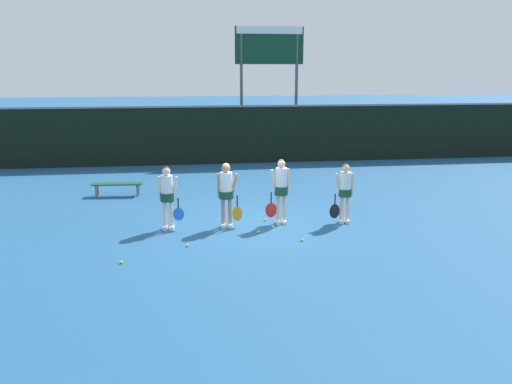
{
  "coord_description": "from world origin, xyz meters",
  "views": [
    {
      "loc": [
        -1.7,
        -12.67,
        4.04
      ],
      "look_at": [
        0.04,
        0.01,
        0.92
      ],
      "focal_mm": 35.0,
      "sensor_mm": 36.0,
      "label": 1
    }
  ],
  "objects_px": {
    "tennis_ball_5": "(259,232)",
    "player_0": "(167,193)",
    "tennis_ball_1": "(265,220)",
    "tennis_ball_3": "(273,227)",
    "player_1": "(226,189)",
    "player_3": "(345,189)",
    "player_2": "(281,186)",
    "tennis_ball_6": "(302,240)",
    "tennis_ball_4": "(187,245)",
    "scoreboard": "(269,58)",
    "tennis_ball_0": "(340,213)",
    "tennis_ball_2": "(121,262)",
    "bench_courtside": "(117,185)"
  },
  "relations": [
    {
      "from": "tennis_ball_4",
      "to": "tennis_ball_6",
      "type": "xyz_separation_m",
      "value": [
        2.77,
        0.03,
        0.0
      ]
    },
    {
      "from": "tennis_ball_3",
      "to": "tennis_ball_6",
      "type": "xyz_separation_m",
      "value": [
        0.53,
        -1.11,
        -0.0
      ]
    },
    {
      "from": "player_3",
      "to": "tennis_ball_2",
      "type": "xyz_separation_m",
      "value": [
        -5.65,
        -2.25,
        -0.92
      ]
    },
    {
      "from": "tennis_ball_1",
      "to": "tennis_ball_2",
      "type": "distance_m",
      "value": 4.46
    },
    {
      "from": "tennis_ball_4",
      "to": "tennis_ball_1",
      "type": "bearing_deg",
      "value": 40.33
    },
    {
      "from": "player_0",
      "to": "tennis_ball_0",
      "type": "relative_size",
      "value": 23.45
    },
    {
      "from": "tennis_ball_0",
      "to": "player_0",
      "type": "bearing_deg",
      "value": -171.83
    },
    {
      "from": "player_2",
      "to": "tennis_ball_2",
      "type": "height_order",
      "value": "player_2"
    },
    {
      "from": "tennis_ball_1",
      "to": "tennis_ball_6",
      "type": "height_order",
      "value": "tennis_ball_6"
    },
    {
      "from": "player_2",
      "to": "tennis_ball_2",
      "type": "relative_size",
      "value": 25.13
    },
    {
      "from": "player_0",
      "to": "tennis_ball_0",
      "type": "bearing_deg",
      "value": 14.8
    },
    {
      "from": "scoreboard",
      "to": "tennis_ball_0",
      "type": "xyz_separation_m",
      "value": [
        0.44,
        -10.24,
        -4.59
      ]
    },
    {
      "from": "player_0",
      "to": "player_1",
      "type": "xyz_separation_m",
      "value": [
        1.53,
        -0.03,
        0.04
      ]
    },
    {
      "from": "scoreboard",
      "to": "player_3",
      "type": "bearing_deg",
      "value": -88.54
    },
    {
      "from": "tennis_ball_1",
      "to": "tennis_ball_2",
      "type": "height_order",
      "value": "tennis_ball_2"
    },
    {
      "from": "tennis_ball_1",
      "to": "tennis_ball_3",
      "type": "distance_m",
      "value": 0.69
    },
    {
      "from": "player_1",
      "to": "tennis_ball_0",
      "type": "bearing_deg",
      "value": 20.25
    },
    {
      "from": "player_0",
      "to": "tennis_ball_4",
      "type": "xyz_separation_m",
      "value": [
        0.48,
        -1.45,
        -0.95
      ]
    },
    {
      "from": "player_3",
      "to": "tennis_ball_3",
      "type": "distance_m",
      "value": 2.21
    },
    {
      "from": "tennis_ball_2",
      "to": "player_0",
      "type": "bearing_deg",
      "value": 68.14
    },
    {
      "from": "tennis_ball_4",
      "to": "tennis_ball_5",
      "type": "height_order",
      "value": "tennis_ball_5"
    },
    {
      "from": "bench_courtside",
      "to": "player_3",
      "type": "relative_size",
      "value": 1.01
    },
    {
      "from": "tennis_ball_1",
      "to": "tennis_ball_4",
      "type": "xyz_separation_m",
      "value": [
        -2.14,
        -1.82,
        -0.0
      ]
    },
    {
      "from": "tennis_ball_4",
      "to": "tennis_ball_6",
      "type": "distance_m",
      "value": 2.77
    },
    {
      "from": "scoreboard",
      "to": "tennis_ball_4",
      "type": "xyz_separation_m",
      "value": [
        -3.96,
        -12.39,
        -4.6
      ]
    },
    {
      "from": "player_2",
      "to": "tennis_ball_3",
      "type": "height_order",
      "value": "player_2"
    },
    {
      "from": "player_0",
      "to": "player_1",
      "type": "relative_size",
      "value": 0.97
    },
    {
      "from": "scoreboard",
      "to": "player_2",
      "type": "relative_size",
      "value": 3.41
    },
    {
      "from": "tennis_ball_2",
      "to": "tennis_ball_5",
      "type": "bearing_deg",
      "value": 27.16
    },
    {
      "from": "scoreboard",
      "to": "player_1",
      "type": "xyz_separation_m",
      "value": [
        -2.91,
        -10.97,
        -3.6
      ]
    },
    {
      "from": "player_1",
      "to": "tennis_ball_5",
      "type": "height_order",
      "value": "player_1"
    },
    {
      "from": "scoreboard",
      "to": "tennis_ball_5",
      "type": "bearing_deg",
      "value": -100.48
    },
    {
      "from": "player_3",
      "to": "tennis_ball_0",
      "type": "distance_m",
      "value": 1.21
    },
    {
      "from": "player_1",
      "to": "tennis_ball_2",
      "type": "relative_size",
      "value": 24.49
    },
    {
      "from": "bench_courtside",
      "to": "tennis_ball_6",
      "type": "xyz_separation_m",
      "value": [
        5.05,
        -5.26,
        -0.33
      ]
    },
    {
      "from": "tennis_ball_1",
      "to": "tennis_ball_3",
      "type": "relative_size",
      "value": 0.94
    },
    {
      "from": "player_1",
      "to": "player_3",
      "type": "relative_size",
      "value": 1.05
    },
    {
      "from": "tennis_ball_4",
      "to": "tennis_ball_3",
      "type": "bearing_deg",
      "value": 26.9
    },
    {
      "from": "player_3",
      "to": "tennis_ball_0",
      "type": "relative_size",
      "value": 22.94
    },
    {
      "from": "player_2",
      "to": "player_3",
      "type": "xyz_separation_m",
      "value": [
        1.72,
        -0.16,
        -0.09
      ]
    },
    {
      "from": "tennis_ball_0",
      "to": "tennis_ball_6",
      "type": "distance_m",
      "value": 2.67
    },
    {
      "from": "bench_courtside",
      "to": "player_2",
      "type": "relative_size",
      "value": 0.94
    },
    {
      "from": "player_1",
      "to": "tennis_ball_5",
      "type": "xyz_separation_m",
      "value": [
        0.76,
        -0.65,
        -0.99
      ]
    },
    {
      "from": "player_0",
      "to": "tennis_ball_6",
      "type": "distance_m",
      "value": 3.67
    },
    {
      "from": "scoreboard",
      "to": "player_3",
      "type": "relative_size",
      "value": 3.69
    },
    {
      "from": "tennis_ball_5",
      "to": "player_0",
      "type": "bearing_deg",
      "value": 163.46
    },
    {
      "from": "player_2",
      "to": "tennis_ball_6",
      "type": "xyz_separation_m",
      "value": [
        0.26,
        -1.5,
        -1.0
      ]
    },
    {
      "from": "player_1",
      "to": "tennis_ball_4",
      "type": "xyz_separation_m",
      "value": [
        -1.05,
        -1.42,
        -1.0
      ]
    },
    {
      "from": "bench_courtside",
      "to": "player_1",
      "type": "xyz_separation_m",
      "value": [
        3.32,
        -3.86,
        0.66
      ]
    },
    {
      "from": "player_0",
      "to": "tennis_ball_1",
      "type": "relative_size",
      "value": 25.67
    }
  ]
}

